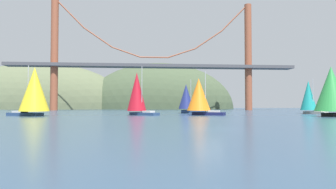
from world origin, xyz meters
TOP-DOWN VIEW (x-y plane):
  - ground_plane at (0.00, 0.00)m, footprint 360.00×360.00m
  - headland_left at (-55.00, 135.00)m, footprint 88.72×44.00m
  - headland_center at (5.00, 135.00)m, footprint 77.60×44.00m
  - suspension_bridge at (0.00, 95.00)m, footprint 112.30×6.00m
  - sailboat_navy_sail at (5.90, 50.54)m, footprint 7.17×5.61m
  - sailboat_orange_sail at (6.32, 36.47)m, footprint 8.45×7.12m
  - sailboat_yellow_sail at (-26.04, 34.41)m, footprint 9.91×8.10m
  - sailboat_crimson_sail at (-6.46, 38.42)m, footprint 7.46×7.59m
  - sailboat_teal_sail at (34.08, 43.33)m, footprint 4.78×7.07m
  - sailboat_green_sail at (28.64, 26.22)m, footprint 10.44×7.77m

SIDE VIEW (x-z plane):
  - ground_plane at x=0.00m, z-range 0.00..0.00m
  - headland_left at x=-55.00m, z-range -23.33..23.33m
  - headland_center at x=5.00m, z-range -23.89..23.89m
  - sailboat_navy_sail at x=5.90m, z-range -0.34..8.10m
  - sailboat_orange_sail at x=6.32m, z-range -0.41..8.57m
  - sailboat_teal_sail at x=34.08m, z-range 0.03..8.26m
  - sailboat_crimson_sail at x=-6.46m, z-range -0.44..9.67m
  - sailboat_green_sail at x=28.64m, z-range -0.43..10.06m
  - sailboat_yellow_sail at x=-26.04m, z-range 0.02..9.75m
  - suspension_bridge at x=0.00m, z-range -2.20..40.99m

